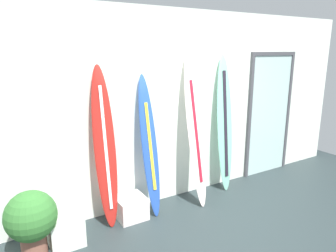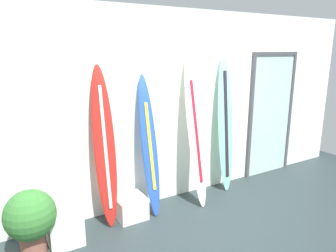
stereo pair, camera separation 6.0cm
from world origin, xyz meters
name	(u,v)px [view 1 (the left image)]	position (x,y,z in m)	size (l,w,h in m)	color
ground	(228,233)	(0.00, 0.00, -0.02)	(8.00, 8.00, 0.04)	#273234
wall_back	(173,107)	(0.00, 1.30, 1.40)	(7.20, 0.20, 2.80)	silver
surfboard_crimson	(105,148)	(-1.21, 0.99, 1.03)	(0.29, 0.36, 2.07)	red
surfboard_cobalt	(149,146)	(-0.59, 0.96, 0.96)	(0.23, 0.43, 1.93)	#2750AF
surfboard_ivory	(195,133)	(0.13, 0.91, 1.07)	(0.27, 0.54, 2.17)	silver
surfboard_seafoam	(225,125)	(0.79, 1.03, 1.07)	(0.30, 0.29, 2.16)	#80CDB0
display_block_left	(65,230)	(-1.80, 0.80, 0.17)	(0.38, 0.38, 0.35)	silver
display_block_center	(131,207)	(-0.90, 0.95, 0.15)	(0.38, 0.38, 0.30)	white
glass_door	(269,112)	(1.97, 1.18, 1.13)	(1.06, 0.06, 2.20)	silver
potted_plant	(31,220)	(-2.16, 0.70, 0.47)	(0.55, 0.55, 0.79)	brown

